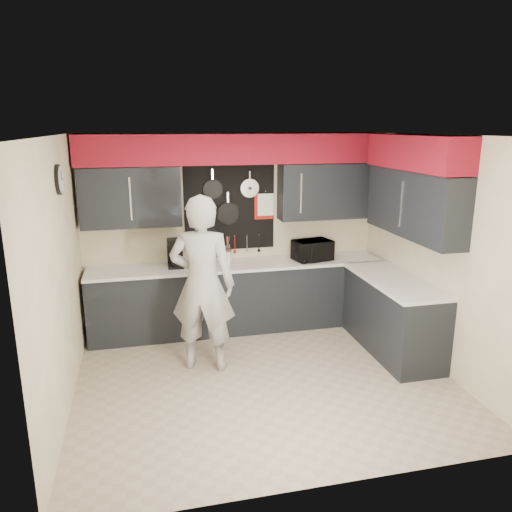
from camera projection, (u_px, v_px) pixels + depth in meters
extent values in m
plane|color=tan|center=(264.00, 378.00, 5.48)|extent=(4.00, 4.00, 0.00)
cube|color=beige|center=(233.00, 231.00, 6.80)|extent=(4.00, 0.01, 2.60)
cube|color=black|center=(131.00, 197.00, 6.22)|extent=(1.24, 0.32, 0.75)
cube|color=black|center=(327.00, 191.00, 6.80)|extent=(1.34, 0.32, 0.75)
cube|color=maroon|center=(235.00, 149.00, 6.35)|extent=(3.94, 0.36, 0.38)
cube|color=black|center=(230.00, 207.00, 6.69)|extent=(1.22, 0.03, 1.15)
cylinder|color=black|center=(213.00, 189.00, 6.54)|extent=(0.26, 0.04, 0.26)
cylinder|color=black|center=(228.00, 214.00, 6.67)|extent=(0.30, 0.04, 0.30)
cylinder|color=black|center=(209.00, 237.00, 6.69)|extent=(0.27, 0.04, 0.27)
cylinder|color=silver|center=(250.00, 188.00, 6.65)|extent=(0.25, 0.02, 0.25)
cube|color=#A1150C|center=(264.00, 207.00, 6.78)|extent=(0.26, 0.01, 0.34)
cube|color=white|center=(266.00, 205.00, 6.76)|extent=(0.22, 0.01, 0.30)
cylinder|color=silver|center=(198.00, 245.00, 6.70)|extent=(0.01, 0.01, 0.20)
cylinder|color=silver|center=(210.00, 245.00, 6.73)|extent=(0.01, 0.01, 0.20)
cylinder|color=silver|center=(222.00, 244.00, 6.77)|extent=(0.01, 0.01, 0.20)
cylinder|color=silver|center=(235.00, 243.00, 6.81)|extent=(0.01, 0.01, 0.20)
cylinder|color=silver|center=(247.00, 243.00, 6.85)|extent=(0.01, 0.01, 0.20)
cylinder|color=silver|center=(259.00, 242.00, 6.88)|extent=(0.01, 0.01, 0.20)
cube|color=beige|center=(437.00, 254.00, 5.59)|extent=(0.01, 3.50, 2.60)
cube|color=black|center=(414.00, 204.00, 5.71)|extent=(0.32, 1.70, 0.75)
cube|color=maroon|center=(417.00, 152.00, 5.55)|extent=(0.36, 1.70, 0.38)
cube|color=beige|center=(60.00, 278.00, 4.71)|extent=(0.01, 3.50, 2.60)
cylinder|color=black|center=(59.00, 180.00, 4.87)|extent=(0.04, 0.30, 0.30)
cylinder|color=white|center=(61.00, 180.00, 4.88)|extent=(0.01, 0.26, 0.26)
cube|color=black|center=(238.00, 297.00, 6.74)|extent=(3.90, 0.60, 0.88)
cube|color=white|center=(238.00, 265.00, 6.61)|extent=(3.90, 0.63, 0.04)
cube|color=black|center=(392.00, 316.00, 6.07)|extent=(0.60, 1.60, 0.88)
cube|color=white|center=(394.00, 280.00, 5.95)|extent=(0.63, 1.60, 0.04)
cube|color=black|center=(242.00, 332.00, 6.59)|extent=(3.90, 0.06, 0.10)
imported|color=black|center=(312.00, 250.00, 6.74)|extent=(0.56, 0.43, 0.27)
cube|color=#321610|center=(228.00, 256.00, 6.58)|extent=(0.10, 0.10, 0.20)
cylinder|color=silver|center=(228.00, 257.00, 6.59)|extent=(0.13, 0.13, 0.17)
cube|color=black|center=(176.00, 266.00, 6.44)|extent=(0.21, 0.25, 0.03)
cube|color=black|center=(175.00, 251.00, 6.48)|extent=(0.20, 0.07, 0.33)
cube|color=black|center=(175.00, 242.00, 6.36)|extent=(0.21, 0.25, 0.07)
cylinder|color=black|center=(176.00, 259.00, 6.39)|extent=(0.12, 0.12, 0.16)
imported|color=#A2A2A0|center=(202.00, 284.00, 5.49)|extent=(0.85, 0.70, 1.99)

